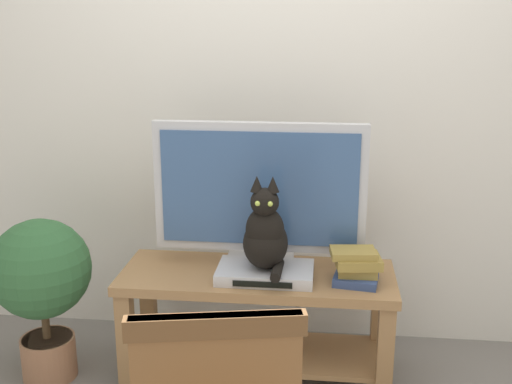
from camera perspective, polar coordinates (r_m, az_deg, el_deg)
back_wall at (r=3.19m, az=2.44°, el=11.17°), size 7.00×0.12×2.80m
tv_stand at (r=2.97m, az=0.11°, el=-10.17°), size 1.24×0.47×0.52m
tv at (r=2.87m, az=0.32°, el=0.00°), size 0.96×0.20×0.67m
media_box at (r=2.84m, az=0.84°, el=-7.24°), size 0.42×0.26×0.05m
cat at (r=2.76m, az=0.85°, el=-3.82°), size 0.20×0.29×0.43m
book_stack at (r=2.81m, az=8.99°, el=-6.59°), size 0.23×0.20×0.15m
potted_plant at (r=3.06m, az=-18.68°, el=-7.50°), size 0.45×0.45×0.77m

